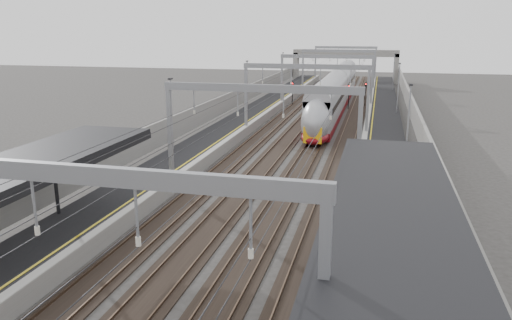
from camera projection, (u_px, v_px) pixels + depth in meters
The scene contains 12 objects.
platform_left at pixel (238, 124), 56.75m from camera, with size 4.00×120.00×1.00m, color black.
platform_right at pixel (383, 131), 53.06m from camera, with size 4.00×120.00×1.00m, color black.
tracks at pixel (308, 132), 55.02m from camera, with size 11.40×140.00×0.20m.
overhead_line at pixel (317, 71), 59.69m from camera, with size 13.00×140.00×6.60m.
canopy_right at pixel (398, 272), 12.42m from camera, with size 4.40×30.00×4.24m.
overbridge at pixel (345, 57), 105.36m from camera, with size 22.00×2.20×6.90m.
wall_left at pixel (212, 114), 57.22m from camera, with size 0.30×120.00×3.20m, color gray.
wall_right at pixel (415, 122), 52.04m from camera, with size 0.30×120.00×3.20m, color gray.
train at pixel (335, 95), 68.85m from camera, with size 2.80×50.97×4.42m.
signal_green at pixel (293, 89), 74.21m from camera, with size 0.32×0.32×3.48m.
signal_red_near at pixel (349, 92), 70.55m from camera, with size 0.32×0.32×3.48m.
signal_red_far at pixel (365, 90), 73.13m from camera, with size 0.32×0.32×3.48m.
Camera 1 is at (7.30, -8.84, 10.94)m, focal length 35.00 mm.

